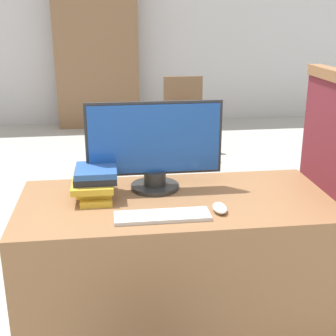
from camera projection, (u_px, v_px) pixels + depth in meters
name	position (u px, v px, depth m)	size (l,w,h in m)	color
wall_back	(126.00, 22.00, 6.46)	(12.00, 0.06, 2.80)	silver
desk	(175.00, 270.00, 2.27)	(1.43, 0.67, 0.74)	#8C603D
carrel_divider	(329.00, 208.00, 2.24)	(0.07, 0.63, 1.31)	maroon
monitor	(155.00, 147.00, 2.21)	(0.65, 0.23, 0.43)	#282828
keyboard	(162.00, 216.00, 1.95)	(0.40, 0.12, 0.02)	silver
mouse	(220.00, 208.00, 2.01)	(0.06, 0.11, 0.03)	white
book_stack	(95.00, 182.00, 2.15)	(0.21, 0.26, 0.14)	gold
far_chair	(185.00, 112.00, 5.21)	(0.44, 0.44, 0.86)	brown
bookshelf_far	(97.00, 52.00, 6.31)	(1.11, 0.32, 2.03)	#846042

